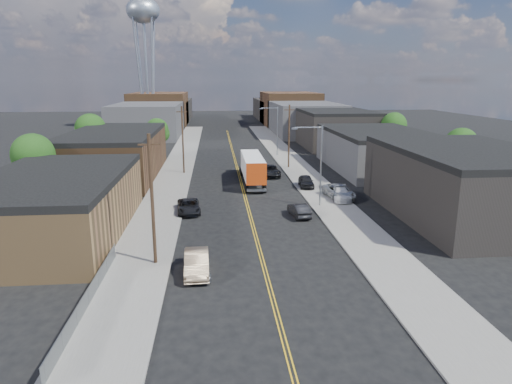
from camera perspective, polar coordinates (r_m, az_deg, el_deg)
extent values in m
plane|color=black|center=(84.30, -2.76, 4.44)|extent=(260.00, 260.00, 0.00)
cube|color=gold|center=(69.55, -2.21, 2.45)|extent=(0.32, 120.00, 0.01)
cube|color=slate|center=(69.71, -10.04, 2.33)|extent=(5.00, 140.00, 0.15)
cube|color=slate|center=(70.66, 5.51, 2.63)|extent=(5.00, 140.00, 0.15)
cube|color=brown|center=(45.00, -23.82, -1.80)|extent=(12.00, 22.00, 5.00)
cube|color=black|center=(44.38, -24.16, 1.69)|extent=(12.00, 22.00, 0.60)
cube|color=#4F351F|center=(69.48, -17.23, 4.33)|extent=(12.00, 26.00, 6.00)
cube|color=black|center=(69.05, -17.42, 7.03)|extent=(12.00, 26.00, 0.60)
cube|color=black|center=(51.16, 24.84, 0.73)|extent=(14.00, 22.00, 6.50)
cube|color=black|center=(50.56, 25.25, 4.66)|extent=(14.00, 22.00, 0.60)
cube|color=navy|center=(48.06, 17.84, 1.01)|extent=(0.30, 20.00, 0.80)
cube|color=#39393C|center=(74.47, 14.94, 4.89)|extent=(14.00, 24.00, 5.50)
cube|color=black|center=(74.08, 15.09, 7.22)|extent=(14.00, 24.00, 0.60)
cube|color=black|center=(98.99, 9.85, 7.69)|extent=(14.00, 22.00, 7.00)
cube|color=black|center=(98.67, 9.94, 9.89)|extent=(14.00, 22.00, 0.60)
cube|color=#39393C|center=(119.64, -13.27, 8.80)|extent=(16.00, 30.00, 8.00)
cube|color=#39393C|center=(120.81, 6.11, 9.13)|extent=(16.00, 30.00, 8.00)
cube|color=#4F351F|center=(144.31, -11.94, 10.06)|extent=(16.00, 26.00, 10.00)
cube|color=#4F351F|center=(145.28, 4.18, 10.34)|extent=(16.00, 26.00, 10.00)
cube|color=black|center=(164.25, -11.13, 9.99)|extent=(16.00, 40.00, 7.00)
cube|color=black|center=(165.10, 3.04, 10.25)|extent=(16.00, 40.00, 7.00)
cylinder|color=gray|center=(134.39, -13.52, 13.99)|extent=(0.80, 0.80, 30.00)
cylinder|color=gray|center=(132.90, -14.40, 13.95)|extent=(1.94, 1.94, 29.98)
cylinder|color=gray|center=(132.41, -12.85, 14.04)|extent=(1.94, 1.94, 29.98)
cylinder|color=gray|center=(136.38, -14.17, 13.95)|extent=(1.94, 1.94, 29.98)
cylinder|color=gray|center=(135.90, -12.66, 14.03)|extent=(1.94, 1.94, 29.98)
ellipsoid|color=#9EA8B2|center=(135.62, -13.95, 21.18)|extent=(9.00, 9.00, 6.75)
cylinder|color=gray|center=(50.31, 8.12, 3.14)|extent=(0.18, 0.18, 9.00)
cylinder|color=gray|center=(49.38, 6.58, 8.03)|extent=(3.00, 0.12, 0.12)
cube|color=gray|center=(49.10, 4.85, 7.92)|extent=(0.60, 0.25, 0.18)
cylinder|color=gray|center=(84.40, 2.69, 7.54)|extent=(0.18, 0.18, 9.00)
cylinder|color=gray|center=(83.85, 1.69, 10.45)|extent=(3.00, 0.12, 0.12)
cube|color=gray|center=(83.69, 0.65, 10.38)|extent=(0.60, 0.25, 0.18)
cylinder|color=black|center=(34.55, -12.84, -1.12)|extent=(0.26, 0.26, 10.00)
cube|color=black|center=(33.74, -13.22, 5.79)|extent=(1.60, 0.12, 0.12)
cylinder|color=black|center=(68.82, -9.13, 6.38)|extent=(0.26, 0.26, 10.00)
cube|color=black|center=(68.41, -9.26, 9.86)|extent=(1.60, 0.12, 0.12)
cylinder|color=black|center=(72.58, 4.15, 6.89)|extent=(0.26, 0.26, 10.00)
cube|color=black|center=(72.20, 4.20, 10.20)|extent=(1.60, 0.12, 0.12)
cube|color=slate|center=(30.71, -20.23, -12.34)|extent=(0.02, 16.00, 1.20)
cube|color=slate|center=(30.46, -20.32, -11.32)|extent=(0.05, 16.00, 0.05)
cylinder|color=black|center=(58.08, -25.74, 0.93)|extent=(0.36, 0.36, 4.25)
sphere|color=#173A0F|center=(57.50, -26.10, 4.23)|extent=(4.76, 4.76, 4.76)
sphere|color=#173A0F|center=(57.70, -25.35, 3.48)|extent=(3.74, 3.74, 3.74)
sphere|color=#173A0F|center=(57.40, -26.64, 3.56)|extent=(3.40, 3.40, 3.40)
cylinder|color=black|center=(81.55, -19.78, 4.93)|extent=(0.36, 0.36, 4.50)
sphere|color=#173A0F|center=(81.13, -19.98, 7.44)|extent=(5.04, 5.04, 5.04)
sphere|color=#173A0F|center=(81.36, -19.47, 6.86)|extent=(3.96, 3.96, 3.96)
sphere|color=#173A0F|center=(80.93, -20.36, 6.94)|extent=(3.60, 3.60, 3.60)
cylinder|color=black|center=(86.56, -12.18, 5.65)|extent=(0.36, 0.36, 3.75)
sphere|color=#173A0F|center=(86.20, -12.28, 7.62)|extent=(4.20, 4.20, 4.20)
sphere|color=#173A0F|center=(86.51, -11.83, 7.16)|extent=(3.30, 3.30, 3.30)
sphere|color=#173A0F|center=(85.92, -12.63, 7.23)|extent=(3.00, 3.00, 3.00)
cylinder|color=black|center=(68.94, 24.00, 2.84)|extent=(0.36, 0.36, 4.00)
sphere|color=#173A0F|center=(68.47, 24.26, 5.47)|extent=(4.48, 4.48, 4.48)
sphere|color=#173A0F|center=(69.13, 24.51, 4.84)|extent=(3.52, 3.52, 3.52)
sphere|color=#173A0F|center=(67.95, 24.01, 4.96)|extent=(3.20, 3.20, 3.20)
cylinder|color=black|center=(90.35, 16.70, 5.87)|extent=(0.36, 0.36, 4.25)
sphere|color=#173A0F|center=(89.98, 16.85, 8.01)|extent=(4.76, 4.76, 4.76)
sphere|color=#173A0F|center=(90.56, 17.10, 7.49)|extent=(3.74, 3.74, 3.74)
sphere|color=#173A0F|center=(89.48, 16.62, 7.62)|extent=(3.40, 3.40, 3.40)
cube|color=white|center=(61.32, -0.43, 3.30)|extent=(2.52, 11.59, 2.70)
cube|color=#9E320C|center=(55.65, 0.06, 2.22)|extent=(2.53, 0.12, 2.72)
cube|color=gray|center=(56.09, 0.06, 0.23)|extent=(2.39, 0.60, 0.25)
cube|color=black|center=(68.51, -0.93, 3.55)|extent=(2.42, 3.09, 2.99)
cylinder|color=black|center=(57.45, -0.06, 0.51)|extent=(2.51, 0.97, 0.97)
cylinder|color=black|center=(68.70, -0.93, 2.72)|extent=(2.42, 0.97, 0.97)
imported|color=#A6A9AB|center=(33.61, -7.44, -9.00)|extent=(2.27, 4.48, 1.46)
imported|color=#987F63|center=(33.70, -7.43, -8.78)|extent=(1.89, 5.01, 1.63)
imported|color=black|center=(48.80, -8.42, -1.78)|extent=(2.76, 5.23, 1.40)
imported|color=black|center=(47.16, 5.40, -2.27)|extent=(1.93, 4.31, 1.37)
imported|color=#B8BCBE|center=(54.63, 10.35, 0.07)|extent=(3.20, 5.89, 1.57)
imported|color=silver|center=(53.88, 10.57, -0.22)|extent=(2.61, 5.05, 1.40)
imported|color=black|center=(59.69, 6.28, 1.35)|extent=(2.05, 4.51, 1.50)
imported|color=black|center=(66.85, 1.77, 2.67)|extent=(2.75, 5.72, 1.57)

